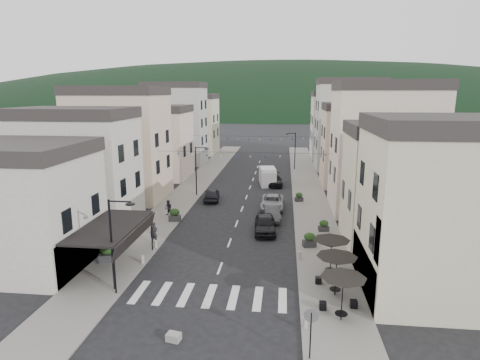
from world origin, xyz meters
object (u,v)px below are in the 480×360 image
Objects in this scene: delivery_van at (267,176)px; pedestrian_a at (154,233)px; parked_car_b at (272,213)px; parked_car_e at (212,194)px; pedestrian_b at (168,208)px; parked_car_a at (265,224)px; parked_car_d at (275,180)px; parked_car_c at (272,202)px.

delivery_van is 2.90× the size of pedestrian_a.
parked_car_e is (-7.23, 6.50, 0.04)m from parked_car_b.
pedestrian_b reaches higher than parked_car_e.
pedestrian_b is (-3.19, -6.66, 0.19)m from parked_car_e.
parked_car_a is 9.77m from pedestrian_a.
parked_car_b is at bearing -94.56° from parked_car_d.
parked_car_c is 3.26× the size of pedestrian_b.
parked_car_c is 1.22× the size of parked_car_e.
parked_car_b is at bearing 33.47° from pedestrian_b.
parked_car_b is 0.80× the size of parked_car_c.
parked_car_d is at bearing -136.96° from parked_car_e.
parked_car_e is at bearing 119.06° from parked_car_a.
parked_car_e is (-6.72, 10.22, -0.06)m from parked_car_a.
parked_car_c reaches higher than parked_car_d.
delivery_van is (6.09, 8.99, 0.45)m from parked_car_e.
pedestrian_a is at bearing 74.09° from parked_car_e.
pedestrian_b is (-10.28, -15.14, 0.24)m from parked_car_d.
parked_car_e is at bearing 96.97° from pedestrian_b.
parked_car_e reaches higher than parked_car_d.
pedestrian_b is at bearing 57.29° from parked_car_e.
parked_car_d is at bearing 84.84° from parked_car_b.
pedestrian_b is at bearing 104.51° from pedestrian_a.
parked_car_d is 1.10× the size of parked_car_e.
parked_car_d is 0.90× the size of delivery_van.
parked_car_a is at bearing -103.59° from parked_car_b.
parked_car_a is at bearing -95.68° from delivery_van.
delivery_van is 18.19m from pedestrian_b.
parked_car_c is at bearing 82.67° from parked_car_a.
parked_car_b is (0.52, 3.72, -0.10)m from parked_car_a.
pedestrian_b is at bearing 175.18° from parked_car_b.
parked_car_c is at bearing 58.27° from pedestrian_a.
delivery_van is at bearing 88.53° from parked_car_b.
parked_car_d is 11.06m from parked_car_e.
pedestrian_a is at bearing -117.38° from parked_car_d.
pedestrian_a is (-9.44, -7.71, 0.33)m from parked_car_b.
parked_car_a is 18.71m from parked_car_d.
delivery_van is (-0.63, 19.21, 0.38)m from parked_car_a.
delivery_van is (-1.01, 0.50, 0.49)m from parked_car_d.
pedestrian_a reaches higher than parked_car_e.
parked_car_e is (-7.09, -8.49, 0.05)m from parked_car_d.
pedestrian_b is at bearing -128.24° from delivery_van.
parked_car_a is 7.64m from parked_car_c.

